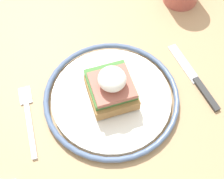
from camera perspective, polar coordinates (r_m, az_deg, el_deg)
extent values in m
cube|color=tan|center=(0.61, -0.27, -2.05)|extent=(0.89, 0.76, 0.03)
cylinder|color=tan|center=(1.18, 13.33, 7.11)|extent=(0.06, 0.06, 0.71)
cylinder|color=silver|center=(0.59, 0.00, -1.52)|extent=(0.22, 0.22, 0.01)
torus|color=slate|center=(0.58, 0.00, -1.27)|extent=(0.25, 0.25, 0.01)
cube|color=#9E703D|center=(0.57, 0.00, -0.44)|extent=(0.08, 0.09, 0.02)
cube|color=#427A38|center=(0.55, 0.17, 0.83)|extent=(0.08, 0.08, 0.01)
cube|color=#9E5647|center=(0.54, 0.17, 0.85)|extent=(0.07, 0.07, 0.01)
ellipsoid|color=white|center=(0.52, -0.48, 1.81)|extent=(0.05, 0.05, 0.03)
cube|color=silver|center=(0.58, -14.68, -7.17)|extent=(0.01, 0.11, 0.00)
cube|color=silver|center=(0.61, -15.56, -1.08)|extent=(0.02, 0.04, 0.00)
cube|color=#2D2D2D|center=(0.62, 16.81, -0.77)|extent=(0.02, 0.08, 0.01)
cube|color=silver|center=(0.65, 12.99, 4.69)|extent=(0.03, 0.10, 0.00)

